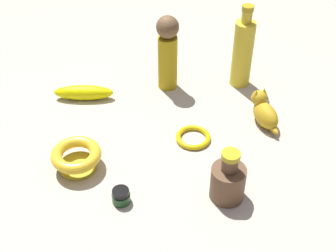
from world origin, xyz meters
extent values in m
plane|color=#BCB29E|center=(0.00, 0.00, 0.00)|extent=(2.00, 2.00, 0.00)
torus|color=gold|center=(0.01, -0.07, 0.01)|extent=(0.10, 0.10, 0.01)
cylinder|color=#B59915|center=(0.26, 0.01, 0.09)|extent=(0.07, 0.07, 0.18)
sphere|color=brown|center=(0.26, 0.01, 0.21)|extent=(0.07, 0.07, 0.07)
cylinder|color=brown|center=(-0.20, -0.15, 0.04)|extent=(0.08, 0.08, 0.09)
cylinder|color=brown|center=(-0.20, -0.15, 0.11)|extent=(0.04, 0.04, 0.04)
cylinder|color=gold|center=(-0.20, -0.15, 0.14)|extent=(0.04, 0.04, 0.01)
cylinder|color=gold|center=(-0.11, 0.23, 0.01)|extent=(0.10, 0.10, 0.01)
torus|color=yellow|center=(-0.11, 0.23, 0.05)|extent=(0.13, 0.13, 0.03)
ellipsoid|color=#F1EA07|center=(0.18, 0.26, 0.02)|extent=(0.05, 0.18, 0.05)
cylinder|color=#1F4622|center=(-0.22, 0.11, 0.01)|extent=(0.04, 0.04, 0.03)
cylinder|color=gold|center=(-0.22, 0.11, 0.02)|extent=(0.04, 0.04, 0.00)
cylinder|color=black|center=(-0.22, 0.11, 0.03)|extent=(0.04, 0.04, 0.01)
ellipsoid|color=gold|center=(0.08, -0.28, 0.03)|extent=(0.12, 0.09, 0.07)
sphere|color=gold|center=(0.12, -0.26, 0.06)|extent=(0.05, 0.05, 0.05)
cone|color=gold|center=(0.11, -0.25, 0.08)|extent=(0.02, 0.02, 0.02)
cone|color=gold|center=(0.12, -0.27, 0.08)|extent=(0.02, 0.02, 0.02)
ellipsoid|color=gold|center=(0.03, -0.29, 0.02)|extent=(0.05, 0.03, 0.02)
cylinder|color=gold|center=(0.28, -0.22, 0.11)|extent=(0.06, 0.06, 0.22)
cylinder|color=gold|center=(0.28, -0.22, 0.23)|extent=(0.03, 0.03, 0.04)
cylinder|color=gold|center=(0.28, -0.22, 0.26)|extent=(0.04, 0.04, 0.02)
camera|label=1|loc=(-0.96, -0.03, 0.87)|focal=49.77mm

